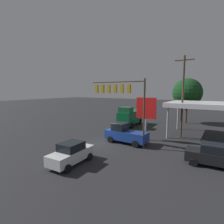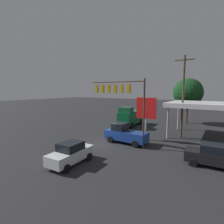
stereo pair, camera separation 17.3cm
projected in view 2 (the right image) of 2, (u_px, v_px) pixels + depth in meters
name	position (u px, v px, depth m)	size (l,w,h in m)	color
ground_plane	(103.00, 143.00, 21.51)	(200.00, 200.00, 0.00)	#262628
traffic_signal_assembly	(120.00, 94.00, 20.48)	(7.14, 0.43, 7.72)	#473828
utility_pole	(183.00, 95.00, 23.18)	(2.40, 0.26, 10.94)	#473828
gas_station_canopy	(206.00, 105.00, 23.57)	(9.49, 7.59, 4.78)	silver
price_sign	(146.00, 110.00, 22.24)	(2.60, 0.27, 5.52)	#B7B7BC
delivery_truck	(130.00, 117.00, 31.59)	(2.94, 6.95, 3.58)	#0C592D
sedan_waiting	(213.00, 156.00, 14.79)	(4.48, 2.22, 1.93)	black
pickup_parked	(125.00, 134.00, 21.45)	(5.23, 2.33, 2.40)	navy
sedan_far	(71.00, 153.00, 15.37)	(2.22, 4.48, 1.93)	silver
street_tree	(188.00, 93.00, 33.62)	(5.53, 5.53, 8.72)	#4C331E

